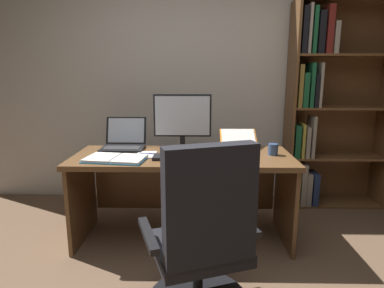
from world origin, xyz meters
name	(u,v)px	position (x,y,z in m)	size (l,w,h in m)	color
wall_back	(198,81)	(0.00, 2.00, 1.29)	(4.84, 0.12, 2.57)	beige
desk	(183,176)	(-0.12, 1.04, 0.53)	(1.74, 0.68, 0.72)	brown
bookshelf	(324,107)	(1.28, 1.76, 1.03)	(0.99, 0.34, 2.05)	brown
office_chair	(201,247)	(0.02, 0.06, 0.44)	(0.70, 0.62, 1.03)	black
monitor	(182,122)	(-0.14, 1.18, 0.96)	(0.49, 0.16, 0.47)	black
laptop	(123,142)	(-0.65, 1.19, 0.78)	(0.36, 0.34, 0.26)	black
keyboard	(180,157)	(-0.14, 0.85, 0.74)	(0.42, 0.15, 0.02)	black
computer_mouse	(219,156)	(0.16, 0.85, 0.74)	(0.06, 0.10, 0.04)	black
reading_stand_with_book	(238,139)	(0.35, 1.23, 0.80)	(0.32, 0.26, 0.15)	black
open_binder	(115,159)	(-0.62, 0.80, 0.74)	(0.48, 0.33, 0.02)	#2D84C6
notepad	(146,155)	(-0.42, 0.95, 0.73)	(0.15, 0.21, 0.01)	white
pen	(148,154)	(-0.40, 0.95, 0.74)	(0.01, 0.01, 0.14)	navy
coffee_mug	(272,149)	(0.60, 0.98, 0.77)	(0.08, 0.08, 0.09)	#334C7A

